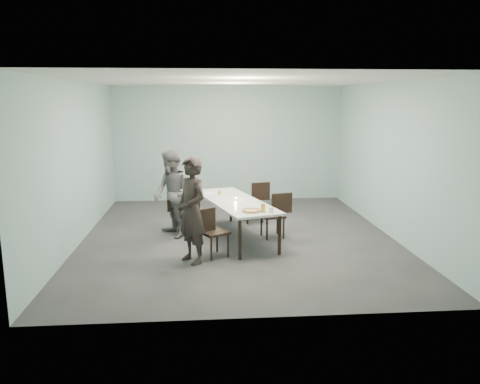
{
  "coord_description": "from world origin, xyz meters",
  "views": [
    {
      "loc": [
        -0.68,
        -8.85,
        2.67
      ],
      "look_at": [
        0.0,
        -0.51,
        1.0
      ],
      "focal_mm": 35.0,
      "sensor_mm": 36.0,
      "label": 1
    }
  ],
  "objects": [
    {
      "name": "diner_far",
      "position": [
        -1.28,
        0.14,
        0.86
      ],
      "size": [
        0.95,
        1.03,
        1.71
      ],
      "primitive_type": "imported",
      "rotation": [
        0.0,
        0.0,
        -1.1
      ],
      "color": "slate",
      "rests_on": "ground"
    },
    {
      "name": "water_tumbler",
      "position": [
        0.49,
        -1.09,
        0.8
      ],
      "size": [
        0.08,
        0.08,
        0.09
      ],
      "primitive_type": "cylinder",
      "color": "silver",
      "rests_on": "table"
    },
    {
      "name": "ground",
      "position": [
        0.0,
        0.0,
        0.0
      ],
      "size": [
        7.0,
        7.0,
        0.0
      ],
      "primitive_type": "plane",
      "color": "#333335",
      "rests_on": "ground"
    },
    {
      "name": "chair_far_right",
      "position": [
        0.49,
        1.15,
        0.5
      ],
      "size": [
        0.65,
        0.5,
        0.87
      ],
      "rotation": [
        0.0,
        0.0,
        3.36
      ],
      "color": "black",
      "rests_on": "ground"
    },
    {
      "name": "tealight",
      "position": [
        -0.05,
        -0.08,
        0.77
      ],
      "size": [
        0.06,
        0.06,
        0.05
      ],
      "color": "silver",
      "rests_on": "table"
    },
    {
      "name": "chair_near_left",
      "position": [
        -0.56,
        -1.18,
        0.5
      ],
      "size": [
        0.64,
        0.58,
        0.87
      ],
      "rotation": [
        0.0,
        0.0,
        0.55
      ],
      "color": "black",
      "rests_on": "ground"
    },
    {
      "name": "diner_near",
      "position": [
        -0.86,
        -1.39,
        0.88
      ],
      "size": [
        0.72,
        0.77,
        1.76
      ],
      "primitive_type": "imported",
      "rotation": [
        0.0,
        0.0,
        -0.95
      ],
      "color": "black",
      "rests_on": "ground"
    },
    {
      "name": "amber_tumbler",
      "position": [
        -0.34,
        0.53,
        0.79
      ],
      "size": [
        0.07,
        0.07,
        0.08
      ],
      "primitive_type": "cylinder",
      "color": "gold",
      "rests_on": "table"
    },
    {
      "name": "chair_far_left",
      "position": [
        -1.07,
        0.31,
        0.5
      ],
      "size": [
        0.64,
        0.48,
        0.87
      ],
      "rotation": [
        0.0,
        0.0,
        0.15
      ],
      "color": "black",
      "rests_on": "ground"
    },
    {
      "name": "menu",
      "position": [
        -0.48,
        0.68,
        0.75
      ],
      "size": [
        0.35,
        0.3,
        0.01
      ],
      "primitive_type": "cube",
      "rotation": [
        0.0,
        0.0,
        0.29
      ],
      "color": "silver",
      "rests_on": "table"
    },
    {
      "name": "beer_glass",
      "position": [
        0.35,
        -1.07,
        0.82
      ],
      "size": [
        0.08,
        0.08,
        0.15
      ],
      "primitive_type": "cylinder",
      "color": "gold",
      "rests_on": "table"
    },
    {
      "name": "chair_near_right",
      "position": [
        0.75,
        -0.06,
        0.5
      ],
      "size": [
        0.64,
        0.5,
        0.87
      ],
      "rotation": [
        0.0,
        0.0,
        3.34
      ],
      "color": "black",
      "rests_on": "ground"
    },
    {
      "name": "side_plate",
      "position": [
        0.16,
        -0.59,
        0.76
      ],
      "size": [
        0.18,
        0.18,
        0.01
      ],
      "primitive_type": "cylinder",
      "color": "white",
      "rests_on": "table"
    },
    {
      "name": "table",
      "position": [
        -0.07,
        -0.07,
        0.69
      ],
      "size": [
        1.61,
        2.75,
        0.75
      ],
      "rotation": [
        0.0,
        0.0,
        0.29
      ],
      "color": "white",
      "rests_on": "ground"
    },
    {
      "name": "pizza",
      "position": [
        0.16,
        -1.03,
        0.77
      ],
      "size": [
        0.34,
        0.34,
        0.04
      ],
      "color": "white",
      "rests_on": "table"
    },
    {
      "name": "room_shell",
      "position": [
        0.0,
        0.0,
        2.03
      ],
      "size": [
        6.02,
        7.02,
        3.01
      ],
      "color": "#91B7B5",
      "rests_on": "ground"
    }
  ]
}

